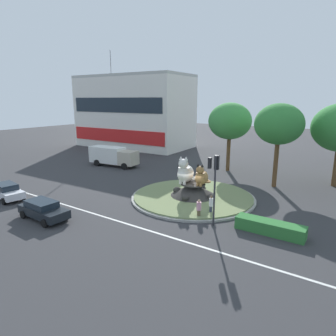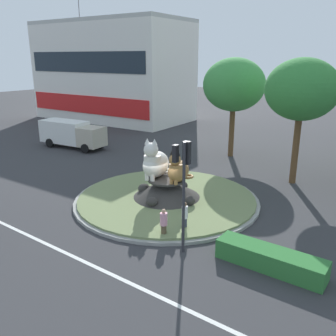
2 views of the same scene
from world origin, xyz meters
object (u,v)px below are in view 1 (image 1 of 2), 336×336
object	(u,v)px
cat_statue_tabby	(201,177)
shophouse_block	(134,112)
cat_statue_white	(185,173)
pedestrian_pink_shirt	(199,209)
broadleaf_tree_behind_island	(279,124)
delivery_box_truck	(113,156)
traffic_light_mast	(215,175)
second_tree_near_tower	(230,121)
pedestrian_white_shirt	(211,205)
sedan_on_far_lane	(43,209)
hatchback_near_shophouse	(7,191)

from	to	relation	value
cat_statue_tabby	shophouse_block	distance (m)	34.60
cat_statue_white	pedestrian_pink_shirt	world-z (taller)	cat_statue_white
broadleaf_tree_behind_island	delivery_box_truck	bearing A→B (deg)	-173.72
cat_statue_white	delivery_box_truck	xyz separation A→B (m)	(-15.49, 6.09, -0.97)
cat_statue_tabby	traffic_light_mast	distance (m)	5.95
cat_statue_white	traffic_light_mast	xyz separation A→B (m)	(5.09, -4.42, 1.45)
broadleaf_tree_behind_island	cat_statue_white	bearing A→B (deg)	-126.28
cat_statue_white	pedestrian_pink_shirt	size ratio (longest dim) A/B	1.71
cat_statue_tabby	broadleaf_tree_behind_island	size ratio (longest dim) A/B	0.25
delivery_box_truck	second_tree_near_tower	bearing A→B (deg)	17.89
pedestrian_white_shirt	sedan_on_far_lane	bearing A→B (deg)	65.59
cat_statue_white	pedestrian_pink_shirt	xyz separation A→B (m)	(3.66, -4.01, -1.61)
pedestrian_pink_shirt	sedan_on_far_lane	bearing A→B (deg)	105.69
pedestrian_pink_shirt	pedestrian_white_shirt	distance (m)	1.33
pedestrian_white_shirt	delivery_box_truck	world-z (taller)	delivery_box_truck
pedestrian_pink_shirt	delivery_box_truck	size ratio (longest dim) A/B	0.22
second_tree_near_tower	delivery_box_truck	xyz separation A→B (m)	(-14.60, -6.52, -5.02)
hatchback_near_shophouse	pedestrian_pink_shirt	bearing A→B (deg)	26.81
pedestrian_pink_shirt	hatchback_near_shophouse	size ratio (longest dim) A/B	0.38
cat_statue_tabby	pedestrian_white_shirt	size ratio (longest dim) A/B	1.34
cat_statue_tabby	sedan_on_far_lane	distance (m)	13.84
cat_statue_tabby	traffic_light_mast	bearing A→B (deg)	28.94
traffic_light_mast	pedestrian_white_shirt	xyz separation A→B (m)	(-0.98, 1.67, -3.01)
shophouse_block	pedestrian_white_shirt	distance (m)	38.49
sedan_on_far_lane	shophouse_block	bearing A→B (deg)	120.87
cat_statue_white	cat_statue_tabby	xyz separation A→B (m)	(1.66, 0.15, -0.20)
traffic_light_mast	shophouse_block	distance (m)	39.97
traffic_light_mast	broadleaf_tree_behind_island	bearing A→B (deg)	-7.66
shophouse_block	pedestrian_pink_shirt	bearing A→B (deg)	-44.55
cat_statue_white	hatchback_near_shophouse	distance (m)	17.02
broadleaf_tree_behind_island	pedestrian_white_shirt	distance (m)	12.83
delivery_box_truck	hatchback_near_shophouse	bearing A→B (deg)	-89.90
traffic_light_mast	pedestrian_white_shirt	size ratio (longest dim) A/B	3.18
second_tree_near_tower	pedestrian_pink_shirt	bearing A→B (deg)	-74.69
second_tree_near_tower	hatchback_near_shophouse	bearing A→B (deg)	-119.68
hatchback_near_shophouse	delivery_box_truck	distance (m)	16.12
shophouse_block	second_tree_near_tower	world-z (taller)	shophouse_block
traffic_light_mast	sedan_on_far_lane	bearing A→B (deg)	116.23
pedestrian_pink_shirt	sedan_on_far_lane	size ratio (longest dim) A/B	0.36
pedestrian_pink_shirt	second_tree_near_tower	bearing A→B (deg)	-2.76
second_tree_near_tower	pedestrian_white_shirt	world-z (taller)	second_tree_near_tower
pedestrian_pink_shirt	delivery_box_truck	distance (m)	21.66
broadleaf_tree_behind_island	pedestrian_white_shirt	size ratio (longest dim) A/B	5.29
shophouse_block	hatchback_near_shophouse	bearing A→B (deg)	-73.02
hatchback_near_shophouse	broadleaf_tree_behind_island	bearing A→B (deg)	50.72
shophouse_block	delivery_box_truck	world-z (taller)	shophouse_block
cat_statue_tabby	sedan_on_far_lane	world-z (taller)	cat_statue_tabby
second_tree_near_tower	sedan_on_far_lane	distance (m)	24.82
shophouse_block	hatchback_near_shophouse	xyz separation A→B (m)	(11.12, -31.81, -6.10)
sedan_on_far_lane	delivery_box_truck	distance (m)	19.16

